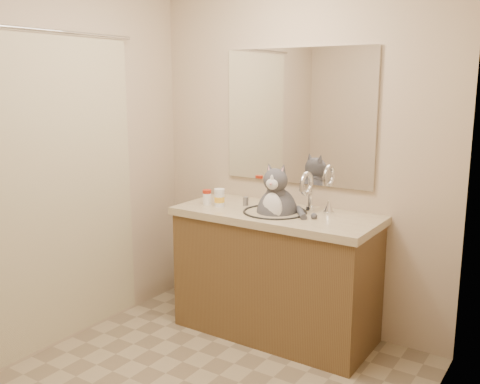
# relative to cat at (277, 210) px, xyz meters

# --- Properties ---
(room) EXTENTS (2.22, 2.52, 2.42)m
(room) POSITION_rel_cat_xyz_m (-0.01, -0.96, 0.34)
(room) COLOR gray
(room) RESTS_ON ground
(vanity) EXTENTS (1.34, 0.59, 1.12)m
(vanity) POSITION_rel_cat_xyz_m (-0.01, 0.01, -0.42)
(vanity) COLOR brown
(vanity) RESTS_ON ground
(mirror) EXTENTS (1.10, 0.02, 0.90)m
(mirror) POSITION_rel_cat_xyz_m (-0.01, 0.28, 0.59)
(mirror) COLOR white
(mirror) RESTS_ON room
(shower_curtain) EXTENTS (0.02, 1.30, 1.93)m
(shower_curtain) POSITION_rel_cat_xyz_m (-1.06, -0.86, 0.17)
(shower_curtain) COLOR beige
(shower_curtain) RESTS_ON ground
(cat) EXTENTS (0.42, 0.33, 0.53)m
(cat) POSITION_rel_cat_xyz_m (0.00, 0.00, 0.00)
(cat) COLOR #48484D
(cat) RESTS_ON vanity
(pill_bottle_redcap) EXTENTS (0.06, 0.06, 0.10)m
(pill_bottle_redcap) POSITION_rel_cat_xyz_m (-0.51, -0.08, 0.04)
(pill_bottle_redcap) COLOR white
(pill_bottle_redcap) RESTS_ON vanity
(pill_bottle_orange) EXTENTS (0.09, 0.09, 0.12)m
(pill_bottle_orange) POSITION_rel_cat_xyz_m (-0.40, -0.07, 0.05)
(pill_bottle_orange) COLOR white
(pill_bottle_orange) RESTS_ON vanity
(grey_canister) EXTENTS (0.05, 0.05, 0.06)m
(grey_canister) POSITION_rel_cat_xyz_m (-0.27, 0.04, 0.02)
(grey_canister) COLOR gray
(grey_canister) RESTS_ON vanity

